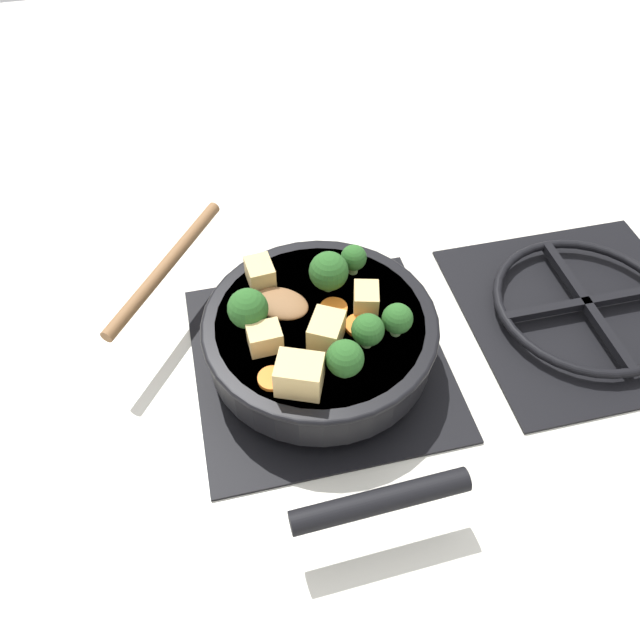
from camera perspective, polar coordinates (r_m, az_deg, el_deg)
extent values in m
plane|color=silver|center=(0.79, 0.00, -3.84)|extent=(2.40, 2.40, 0.00)
cube|color=black|center=(0.78, 0.00, -3.67)|extent=(0.31, 0.31, 0.01)
torus|color=black|center=(0.77, 0.00, -2.95)|extent=(0.24, 0.24, 0.01)
cube|color=black|center=(0.77, 0.00, -2.95)|extent=(0.01, 0.23, 0.01)
cube|color=black|center=(0.77, 0.00, -2.95)|extent=(0.23, 0.01, 0.01)
cube|color=black|center=(0.90, 22.80, 0.75)|extent=(0.31, 0.31, 0.01)
torus|color=black|center=(0.89, 23.11, 1.42)|extent=(0.24, 0.24, 0.01)
cube|color=black|center=(0.89, 23.11, 1.42)|extent=(0.01, 0.23, 0.01)
cube|color=black|center=(0.89, 23.11, 1.42)|extent=(0.23, 0.01, 0.01)
cylinder|color=black|center=(0.74, 0.00, -1.38)|extent=(0.27, 0.27, 0.05)
cylinder|color=#5B3316|center=(0.74, 0.00, -1.18)|extent=(0.24, 0.24, 0.05)
torus|color=black|center=(0.73, 0.00, -0.21)|extent=(0.28, 0.28, 0.01)
cylinder|color=black|center=(0.62, 5.57, -16.13)|extent=(0.03, 0.18, 0.02)
ellipsoid|color=brown|center=(0.73, -3.62, 1.52)|extent=(0.08, 0.08, 0.01)
cylinder|color=brown|center=(0.80, -13.95, 4.80)|extent=(0.21, 0.16, 0.02)
cube|color=#DBB770|center=(0.69, 0.22, -1.08)|extent=(0.05, 0.05, 0.03)
cube|color=#DBB770|center=(0.73, 4.23, 1.98)|extent=(0.04, 0.04, 0.03)
cube|color=#DBB770|center=(0.76, -5.50, 4.28)|extent=(0.04, 0.03, 0.03)
cube|color=#DBB770|center=(0.65, -1.90, -5.04)|extent=(0.05, 0.06, 0.04)
cube|color=#DBB770|center=(0.69, -5.07, -1.66)|extent=(0.03, 0.04, 0.03)
cylinder|color=#709956|center=(0.67, 2.24, -4.64)|extent=(0.01, 0.01, 0.01)
sphere|color=#285B23|center=(0.65, 2.29, -3.54)|extent=(0.04, 0.04, 0.04)
cylinder|color=#709956|center=(0.75, 0.78, 3.21)|extent=(0.01, 0.01, 0.01)
sphere|color=#285B23|center=(0.74, 0.80, 4.49)|extent=(0.05, 0.05, 0.05)
cylinder|color=#709956|center=(0.71, 6.95, -0.88)|extent=(0.01, 0.01, 0.01)
sphere|color=#285B23|center=(0.70, 7.09, 0.13)|extent=(0.04, 0.04, 0.04)
cylinder|color=#709956|center=(0.77, 3.03, 4.74)|extent=(0.01, 0.01, 0.01)
sphere|color=#285B23|center=(0.76, 3.09, 5.71)|extent=(0.03, 0.03, 0.03)
cylinder|color=#709956|center=(0.70, 4.30, -1.95)|extent=(0.01, 0.01, 0.01)
sphere|color=#285B23|center=(0.68, 4.40, -0.90)|extent=(0.04, 0.04, 0.04)
cylinder|color=#709956|center=(0.72, -6.45, -0.20)|extent=(0.01, 0.01, 0.01)
sphere|color=#285B23|center=(0.70, -6.61, 1.04)|extent=(0.05, 0.05, 0.05)
cylinder|color=orange|center=(0.72, 3.63, -0.50)|extent=(0.03, 0.03, 0.01)
cylinder|color=orange|center=(0.73, 1.26, 1.07)|extent=(0.03, 0.03, 0.01)
cylinder|color=orange|center=(0.67, -4.41, -5.35)|extent=(0.03, 0.03, 0.01)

